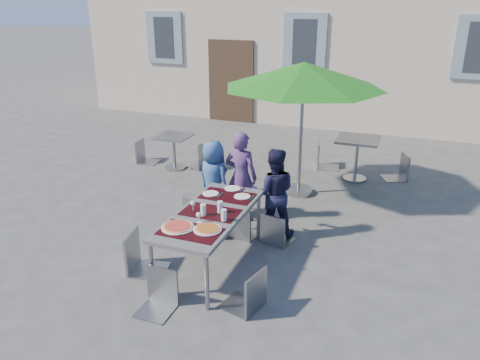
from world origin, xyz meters
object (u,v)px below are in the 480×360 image
at_px(chair_0, 199,194).
at_px(chair_5, 157,268).
at_px(pizza_near_right, 207,229).
at_px(bg_chair_r_0, 202,138).
at_px(pizza_near_left, 178,227).
at_px(cafe_table_0, 174,147).
at_px(chair_3, 138,229).
at_px(bg_chair_r_1, 401,152).
at_px(dining_table, 210,216).
at_px(child_1, 241,177).
at_px(chair_2, 276,211).
at_px(child_0, 214,180).
at_px(cafe_table_1, 357,150).
at_px(bg_chair_l_1, 325,140).
at_px(child_2, 274,193).
at_px(chair_1, 241,204).
at_px(chair_4, 249,267).
at_px(bg_chair_l_0, 143,138).
at_px(patio_umbrella, 304,76).

height_order(chair_0, chair_5, chair_0).
relative_size(pizza_near_right, bg_chair_r_0, 0.31).
relative_size(pizza_near_left, cafe_table_0, 0.55).
xyz_separation_m(chair_3, bg_chair_r_1, (2.84, 4.55, -0.05)).
distance_m(dining_table, child_1, 1.43).
bearing_deg(chair_2, child_0, 156.79).
xyz_separation_m(cafe_table_1, bg_chair_l_1, (-0.70, 0.48, -0.01)).
distance_m(bg_chair_l_1, bg_chair_r_1, 1.48).
bearing_deg(child_2, child_1, -46.26).
relative_size(chair_3, bg_chair_l_1, 1.00).
bearing_deg(dining_table, chair_1, 84.25).
xyz_separation_m(chair_4, cafe_table_0, (-2.97, 3.80, -0.08)).
bearing_deg(cafe_table_0, chair_5, -63.74).
height_order(chair_3, chair_4, chair_3).
relative_size(pizza_near_left, bg_chair_r_0, 0.36).
relative_size(chair_5, cafe_table_0, 1.25).
height_order(chair_0, bg_chair_r_0, same).
bearing_deg(bg_chair_l_0, dining_table, -47.18).
bearing_deg(child_1, child_2, 155.23).
relative_size(child_2, patio_umbrella, 0.49).
bearing_deg(chair_0, chair_2, 5.52).
bearing_deg(bg_chair_l_0, chair_0, -45.07).
bearing_deg(child_1, bg_chair_r_1, -126.31).
bearing_deg(patio_umbrella, child_0, -125.53).
xyz_separation_m(bg_chair_l_1, bg_chair_r_1, (1.48, -0.12, -0.05)).
xyz_separation_m(chair_1, chair_3, (-0.87, -1.27, 0.06)).
bearing_deg(dining_table, chair_2, 54.66).
xyz_separation_m(bg_chair_l_0, cafe_table_1, (4.28, 0.53, 0.06)).
distance_m(chair_3, patio_umbrella, 3.71).
bearing_deg(chair_1, dining_table, -95.75).
relative_size(chair_3, patio_umbrella, 0.37).
xyz_separation_m(chair_4, patio_umbrella, (-0.31, 3.43, 1.52)).
bearing_deg(chair_2, child_1, 141.97).
bearing_deg(bg_chair_l_1, dining_table, -97.76).
bearing_deg(chair_1, chair_5, -98.12).
relative_size(child_0, chair_0, 1.18).
bearing_deg(chair_0, chair_4, -48.38).
bearing_deg(child_2, pizza_near_left, 49.35).
height_order(chair_0, bg_chair_l_0, chair_0).
height_order(pizza_near_right, child_1, child_1).
height_order(chair_1, patio_umbrella, patio_umbrella).
relative_size(pizza_near_left, bg_chair_r_1, 0.42).
relative_size(dining_table, chair_2, 2.15).
distance_m(child_1, bg_chair_l_1, 2.92).
bearing_deg(patio_umbrella, cafe_table_1, 50.69).
distance_m(child_0, chair_2, 1.26).
bearing_deg(cafe_table_0, chair_1, -44.63).
distance_m(bg_chair_r_0, bg_chair_l_1, 2.46).
xyz_separation_m(child_1, patio_umbrella, (0.58, 1.33, 1.35)).
xyz_separation_m(chair_2, cafe_table_0, (-2.82, 2.27, -0.05)).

